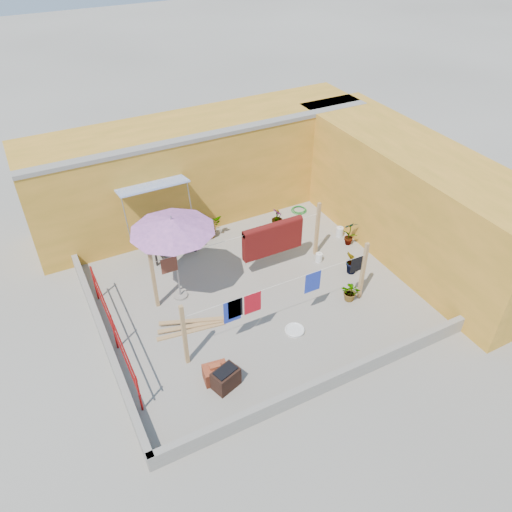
{
  "coord_description": "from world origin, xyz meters",
  "views": [
    {
      "loc": [
        -4.69,
        -9.14,
        9.17
      ],
      "look_at": [
        0.21,
        0.3,
        1.05
      ],
      "focal_mm": 35.0,
      "sensor_mm": 36.0,
      "label": 1
    }
  ],
  "objects_px": {
    "patio_umbrella": "(172,225)",
    "water_jug_b": "(340,232)",
    "white_basin": "(295,330)",
    "plant_back_a": "(209,226)",
    "green_hose": "(299,210)",
    "water_jug_a": "(319,257)",
    "brazier": "(226,378)",
    "brick_stack": "(216,373)",
    "outdoor_table": "(170,237)"
  },
  "relations": [
    {
      "from": "patio_umbrella",
      "to": "water_jug_b",
      "type": "xyz_separation_m",
      "value": [
        5.53,
        0.38,
        -2.18
      ]
    },
    {
      "from": "outdoor_table",
      "to": "white_basin",
      "type": "relative_size",
      "value": 3.0
    },
    {
      "from": "brazier",
      "to": "water_jug_b",
      "type": "relative_size",
      "value": 1.89
    },
    {
      "from": "water_jug_a",
      "to": "water_jug_b",
      "type": "xyz_separation_m",
      "value": [
        1.31,
        0.81,
        0.02
      ]
    },
    {
      "from": "brick_stack",
      "to": "water_jug_a",
      "type": "height_order",
      "value": "brick_stack"
    },
    {
      "from": "water_jug_a",
      "to": "patio_umbrella",
      "type": "bearing_deg",
      "value": 174.18
    },
    {
      "from": "green_hose",
      "to": "plant_back_a",
      "type": "xyz_separation_m",
      "value": [
        -3.32,
        0.01,
        0.37
      ]
    },
    {
      "from": "brazier",
      "to": "water_jug_b",
      "type": "xyz_separation_m",
      "value": [
        5.68,
        3.7,
        -0.1
      ]
    },
    {
      "from": "patio_umbrella",
      "to": "outdoor_table",
      "type": "height_order",
      "value": "patio_umbrella"
    },
    {
      "from": "white_basin",
      "to": "water_jug_b",
      "type": "bearing_deg",
      "value": 40.68
    },
    {
      "from": "brazier",
      "to": "water_jug_b",
      "type": "distance_m",
      "value": 6.78
    },
    {
      "from": "brick_stack",
      "to": "water_jug_a",
      "type": "bearing_deg",
      "value": 30.19
    },
    {
      "from": "white_basin",
      "to": "green_hose",
      "type": "xyz_separation_m",
      "value": [
        3.08,
        4.84,
        -0.01
      ]
    },
    {
      "from": "green_hose",
      "to": "plant_back_a",
      "type": "bearing_deg",
      "value": 179.91
    },
    {
      "from": "brick_stack",
      "to": "water_jug_b",
      "type": "distance_m",
      "value": 6.74
    },
    {
      "from": "white_basin",
      "to": "water_jug_b",
      "type": "height_order",
      "value": "water_jug_b"
    },
    {
      "from": "outdoor_table",
      "to": "white_basin",
      "type": "distance_m",
      "value": 4.86
    },
    {
      "from": "green_hose",
      "to": "water_jug_b",
      "type": "bearing_deg",
      "value": -79.29
    },
    {
      "from": "brick_stack",
      "to": "white_basin",
      "type": "relative_size",
      "value": 1.18
    },
    {
      "from": "green_hose",
      "to": "water_jug_a",
      "type": "bearing_deg",
      "value": -109.54
    },
    {
      "from": "patio_umbrella",
      "to": "brick_stack",
      "type": "xyz_separation_m",
      "value": [
        -0.28,
        -3.05,
        -2.13
      ]
    },
    {
      "from": "outdoor_table",
      "to": "green_hose",
      "type": "xyz_separation_m",
      "value": [
        4.7,
        0.3,
        -0.58
      ]
    },
    {
      "from": "water_jug_a",
      "to": "outdoor_table",
      "type": "bearing_deg",
      "value": 147.34
    },
    {
      "from": "white_basin",
      "to": "plant_back_a",
      "type": "xyz_separation_m",
      "value": [
        -0.24,
        4.85,
        0.36
      ]
    },
    {
      "from": "patio_umbrella",
      "to": "brick_stack",
      "type": "relative_size",
      "value": 4.51
    },
    {
      "from": "water_jug_a",
      "to": "green_hose",
      "type": "xyz_separation_m",
      "value": [
        0.96,
        2.7,
        -0.11
      ]
    },
    {
      "from": "brick_stack",
      "to": "water_jug_a",
      "type": "relative_size",
      "value": 1.84
    },
    {
      "from": "white_basin",
      "to": "water_jug_b",
      "type": "xyz_separation_m",
      "value": [
        3.44,
        2.96,
        0.11
      ]
    },
    {
      "from": "brazier",
      "to": "green_hose",
      "type": "xyz_separation_m",
      "value": [
        5.33,
        5.59,
        -0.22
      ]
    },
    {
      "from": "brick_stack",
      "to": "water_jug_b",
      "type": "height_order",
      "value": "brick_stack"
    },
    {
      "from": "patio_umbrella",
      "to": "green_hose",
      "type": "relative_size",
      "value": 5.02
    },
    {
      "from": "brick_stack",
      "to": "water_jug_b",
      "type": "relative_size",
      "value": 1.65
    },
    {
      "from": "water_jug_a",
      "to": "water_jug_b",
      "type": "distance_m",
      "value": 1.54
    },
    {
      "from": "white_basin",
      "to": "plant_back_a",
      "type": "distance_m",
      "value": 4.87
    },
    {
      "from": "patio_umbrella",
      "to": "brazier",
      "type": "xyz_separation_m",
      "value": [
        -0.15,
        -3.32,
        -2.08
      ]
    },
    {
      "from": "green_hose",
      "to": "outdoor_table",
      "type": "bearing_deg",
      "value": -176.36
    },
    {
      "from": "outdoor_table",
      "to": "brazier",
      "type": "bearing_deg",
      "value": -96.81
    },
    {
      "from": "patio_umbrella",
      "to": "green_hose",
      "type": "height_order",
      "value": "patio_umbrella"
    },
    {
      "from": "brazier",
      "to": "white_basin",
      "type": "relative_size",
      "value": 1.36
    },
    {
      "from": "water_jug_a",
      "to": "brick_stack",
      "type": "bearing_deg",
      "value": -149.81
    },
    {
      "from": "green_hose",
      "to": "white_basin",
      "type": "bearing_deg",
      "value": -122.45
    },
    {
      "from": "brick_stack",
      "to": "white_basin",
      "type": "distance_m",
      "value": 2.42
    },
    {
      "from": "outdoor_table",
      "to": "water_jug_a",
      "type": "xyz_separation_m",
      "value": [
        3.74,
        -2.4,
        -0.47
      ]
    },
    {
      "from": "water_jug_a",
      "to": "water_jug_b",
      "type": "height_order",
      "value": "water_jug_b"
    },
    {
      "from": "outdoor_table",
      "to": "plant_back_a",
      "type": "xyz_separation_m",
      "value": [
        1.38,
        0.3,
        -0.22
      ]
    },
    {
      "from": "brazier",
      "to": "white_basin",
      "type": "height_order",
      "value": "brazier"
    },
    {
      "from": "patio_umbrella",
      "to": "water_jug_b",
      "type": "height_order",
      "value": "patio_umbrella"
    },
    {
      "from": "patio_umbrella",
      "to": "white_basin",
      "type": "height_order",
      "value": "patio_umbrella"
    },
    {
      "from": "plant_back_a",
      "to": "green_hose",
      "type": "bearing_deg",
      "value": -0.09
    },
    {
      "from": "brick_stack",
      "to": "green_hose",
      "type": "height_order",
      "value": "brick_stack"
    }
  ]
}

